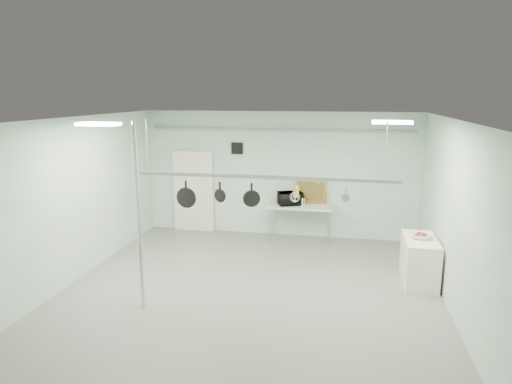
% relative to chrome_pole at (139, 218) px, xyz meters
% --- Properties ---
extents(floor, '(8.00, 8.00, 0.00)m').
position_rel_chrome_pole_xyz_m(floor, '(1.70, 0.60, -1.60)').
color(floor, gray).
rests_on(floor, ground).
extents(ceiling, '(7.00, 8.00, 0.02)m').
position_rel_chrome_pole_xyz_m(ceiling, '(1.70, 0.60, 1.59)').
color(ceiling, silver).
rests_on(ceiling, back_wall).
extents(back_wall, '(7.00, 0.02, 3.20)m').
position_rel_chrome_pole_xyz_m(back_wall, '(1.70, 4.59, 0.00)').
color(back_wall, silver).
rests_on(back_wall, floor).
extents(right_wall, '(0.02, 8.00, 3.20)m').
position_rel_chrome_pole_xyz_m(right_wall, '(5.19, 0.60, 0.00)').
color(right_wall, silver).
rests_on(right_wall, floor).
extents(door, '(1.10, 0.10, 2.20)m').
position_rel_chrome_pole_xyz_m(door, '(-0.60, 4.54, -0.55)').
color(door, silver).
rests_on(door, floor).
extents(wall_vent, '(0.30, 0.04, 0.30)m').
position_rel_chrome_pole_xyz_m(wall_vent, '(0.60, 4.57, 0.65)').
color(wall_vent, black).
rests_on(wall_vent, back_wall).
extents(conduit_pipe, '(6.60, 0.07, 0.07)m').
position_rel_chrome_pole_xyz_m(conduit_pipe, '(1.70, 4.50, 1.15)').
color(conduit_pipe, gray).
rests_on(conduit_pipe, back_wall).
extents(chrome_pole, '(0.08, 0.08, 3.20)m').
position_rel_chrome_pole_xyz_m(chrome_pole, '(0.00, 0.00, 0.00)').
color(chrome_pole, silver).
rests_on(chrome_pole, floor).
extents(prep_table, '(1.60, 0.70, 0.91)m').
position_rel_chrome_pole_xyz_m(prep_table, '(2.30, 4.20, -0.77)').
color(prep_table, silver).
rests_on(prep_table, floor).
extents(side_cabinet, '(0.60, 1.20, 0.90)m').
position_rel_chrome_pole_xyz_m(side_cabinet, '(4.85, 2.00, -1.15)').
color(side_cabinet, white).
rests_on(side_cabinet, floor).
extents(pot_rack, '(4.80, 0.06, 1.00)m').
position_rel_chrome_pole_xyz_m(pot_rack, '(1.90, 0.90, 0.63)').
color(pot_rack, '#B7B7BC').
rests_on(pot_rack, ceiling).
extents(light_panel_left, '(0.65, 0.30, 0.05)m').
position_rel_chrome_pole_xyz_m(light_panel_left, '(-0.50, -0.20, 1.56)').
color(light_panel_left, white).
rests_on(light_panel_left, ceiling).
extents(light_panel_right, '(0.65, 0.30, 0.05)m').
position_rel_chrome_pole_xyz_m(light_panel_right, '(4.10, 1.20, 1.56)').
color(light_panel_right, white).
rests_on(light_panel_right, ceiling).
extents(microwave, '(0.70, 0.60, 0.32)m').
position_rel_chrome_pole_xyz_m(microwave, '(2.04, 4.21, -0.53)').
color(microwave, black).
rests_on(microwave, prep_table).
extents(coffee_canister, '(0.18, 0.18, 0.20)m').
position_rel_chrome_pole_xyz_m(coffee_canister, '(2.32, 4.21, -0.60)').
color(coffee_canister, white).
rests_on(coffee_canister, prep_table).
extents(painting_large, '(0.78, 0.16, 0.58)m').
position_rel_chrome_pole_xyz_m(painting_large, '(2.52, 4.50, -0.41)').
color(painting_large, '#C17C33').
rests_on(painting_large, prep_table).
extents(painting_small, '(0.30, 0.09, 0.25)m').
position_rel_chrome_pole_xyz_m(painting_small, '(2.77, 4.50, -0.57)').
color(painting_small, black).
rests_on(painting_small, prep_table).
extents(fruit_bowl, '(0.42, 0.42, 0.10)m').
position_rel_chrome_pole_xyz_m(fruit_bowl, '(4.84, 2.02, -0.65)').
color(fruit_bowl, white).
rests_on(fruit_bowl, side_cabinet).
extents(skillet_left, '(0.39, 0.09, 0.50)m').
position_rel_chrome_pole_xyz_m(skillet_left, '(0.52, 0.90, 0.23)').
color(skillet_left, black).
rests_on(skillet_left, pot_rack).
extents(skillet_mid, '(0.25, 0.15, 0.35)m').
position_rel_chrome_pole_xyz_m(skillet_mid, '(1.16, 0.90, 0.31)').
color(skillet_mid, black).
rests_on(skillet_mid, pot_rack).
extents(skillet_right, '(0.31, 0.15, 0.41)m').
position_rel_chrome_pole_xyz_m(skillet_right, '(1.74, 0.90, 0.28)').
color(skillet_right, black).
rests_on(skillet_right, pot_rack).
extents(whisk, '(0.17, 0.17, 0.31)m').
position_rel_chrome_pole_xyz_m(whisk, '(2.51, 0.90, 0.33)').
color(whisk, silver).
rests_on(whisk, pot_rack).
extents(grater, '(0.10, 0.05, 0.23)m').
position_rel_chrome_pole_xyz_m(grater, '(2.54, 0.90, 0.37)').
color(grater, '#C28916').
rests_on(grater, pot_rack).
extents(saucepan, '(0.15, 0.11, 0.27)m').
position_rel_chrome_pole_xyz_m(saucepan, '(3.39, 0.90, 0.35)').
color(saucepan, '#A2A2A6').
rests_on(saucepan, pot_rack).
extents(fruit_cluster, '(0.24, 0.24, 0.09)m').
position_rel_chrome_pole_xyz_m(fruit_cluster, '(4.84, 2.02, -0.61)').
color(fruit_cluster, '#A9260F').
rests_on(fruit_cluster, fruit_bowl).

